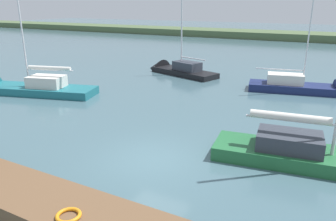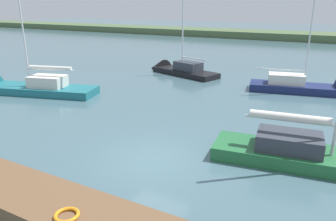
# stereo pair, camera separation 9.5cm
# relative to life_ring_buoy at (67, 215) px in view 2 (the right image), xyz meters

# --- Properties ---
(ground_plane) EXTENTS (200.00, 200.00, 0.00)m
(ground_plane) POSITION_rel_life_ring_buoy_xyz_m (0.54, -5.07, -0.77)
(ground_plane) COLOR #42606B
(far_shoreline) EXTENTS (180.00, 8.00, 2.40)m
(far_shoreline) POSITION_rel_life_ring_buoy_xyz_m (0.54, -56.01, -0.77)
(far_shoreline) COLOR #4C603D
(far_shoreline) RESTS_ON ground_plane
(dock_pier) EXTENTS (27.10, 1.94, 0.72)m
(dock_pier) POSITION_rel_life_ring_buoy_xyz_m (0.54, -0.39, -0.41)
(dock_pier) COLOR brown
(dock_pier) RESTS_ON ground_plane
(life_ring_buoy) EXTENTS (0.66, 0.66, 0.10)m
(life_ring_buoy) POSITION_rel_life_ring_buoy_xyz_m (0.00, 0.00, 0.00)
(life_ring_buoy) COLOR orange
(life_ring_buoy) RESTS_ON dock_pier
(sailboat_outer_mooring) EXTENTS (7.64, 3.42, 9.01)m
(sailboat_outer_mooring) POSITION_rel_life_ring_buoy_xyz_m (-3.88, -19.06, -0.59)
(sailboat_outer_mooring) COLOR navy
(sailboat_outer_mooring) RESTS_ON ground_plane
(sailboat_inner_slip) EXTENTS (9.68, 4.70, 11.06)m
(sailboat_inner_slip) POSITION_rel_life_ring_buoy_xyz_m (13.95, -9.53, -0.56)
(sailboat_inner_slip) COLOR #1E6B75
(sailboat_inner_slip) RESTS_ON ground_plane
(sailboat_mid_channel) EXTENTS (7.83, 4.21, 8.02)m
(sailboat_mid_channel) POSITION_rel_life_ring_buoy_xyz_m (7.59, -20.69, -0.66)
(sailboat_mid_channel) COLOR black
(sailboat_mid_channel) RESTS_ON ground_plane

